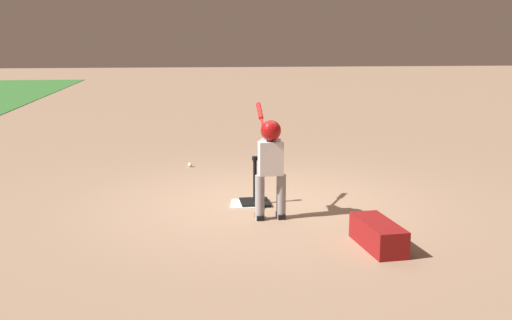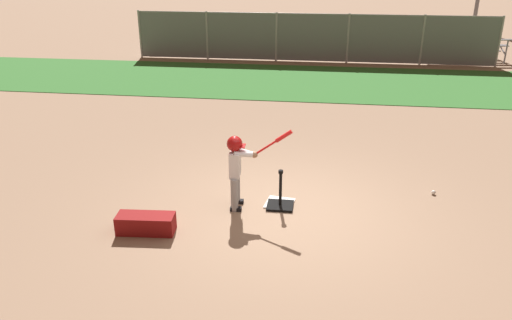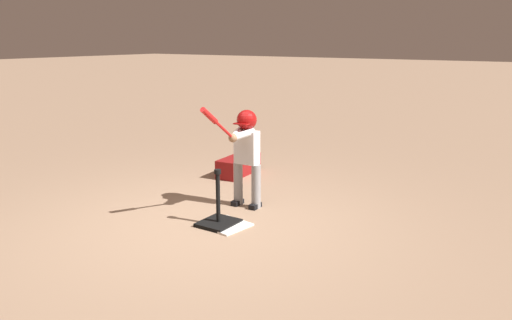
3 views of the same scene
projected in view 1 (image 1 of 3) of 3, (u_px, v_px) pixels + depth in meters
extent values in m
plane|color=#93755B|center=(265.00, 202.00, 8.09)|extent=(90.00, 90.00, 0.00)
cube|color=white|center=(248.00, 204.00, 7.94)|extent=(0.50, 0.50, 0.02)
cube|color=black|center=(255.00, 202.00, 7.97)|extent=(0.42, 0.38, 0.04)
cylinder|color=black|center=(255.00, 181.00, 7.91)|extent=(0.05, 0.05, 0.55)
cylinder|color=black|center=(255.00, 158.00, 7.85)|extent=(0.08, 0.08, 0.05)
cylinder|color=gray|center=(260.00, 198.00, 7.21)|extent=(0.12, 0.12, 0.55)
cube|color=black|center=(259.00, 217.00, 7.28)|extent=(0.18, 0.10, 0.06)
cylinder|color=gray|center=(281.00, 197.00, 7.26)|extent=(0.12, 0.12, 0.55)
cube|color=black|center=(281.00, 216.00, 7.33)|extent=(0.18, 0.10, 0.06)
cube|color=silver|center=(271.00, 158.00, 7.14)|extent=(0.17, 0.29, 0.41)
sphere|color=#936B4C|center=(271.00, 132.00, 7.08)|extent=(0.21, 0.21, 0.21)
sphere|color=maroon|center=(271.00, 131.00, 7.08)|extent=(0.25, 0.25, 0.25)
cube|color=maroon|center=(269.00, 132.00, 7.18)|extent=(0.13, 0.19, 0.01)
cylinder|color=silver|center=(265.00, 141.00, 7.25)|extent=(0.34, 0.16, 0.12)
cylinder|color=silver|center=(272.00, 141.00, 7.26)|extent=(0.34, 0.19, 0.12)
sphere|color=#936B4C|center=(266.00, 141.00, 7.41)|extent=(0.10, 0.10, 0.10)
cylinder|color=red|center=(262.00, 122.00, 7.63)|extent=(0.57, 0.05, 0.41)
cylinder|color=red|center=(260.00, 111.00, 7.78)|extent=(0.27, 0.07, 0.21)
cylinder|color=black|center=(266.00, 142.00, 7.39)|extent=(0.04, 0.05, 0.05)
sphere|color=white|center=(190.00, 165.00, 10.33)|extent=(0.07, 0.07, 0.07)
cube|color=maroon|center=(378.00, 235.00, 6.25)|extent=(0.86, 0.38, 0.28)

